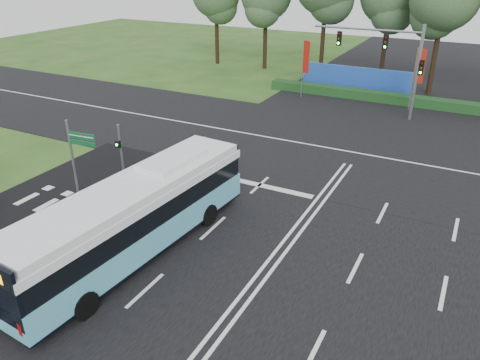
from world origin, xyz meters
name	(u,v)px	position (x,y,z in m)	size (l,w,h in m)	color
ground	(279,247)	(0.00, 0.00, 0.00)	(120.00, 120.00, 0.00)	#264D19
road_main	(279,247)	(0.00, 0.00, 0.02)	(20.00, 120.00, 0.04)	black
road_cross	(354,153)	(0.00, 12.00, 0.03)	(120.00, 14.00, 0.05)	black
bike_path	(20,211)	(-12.50, -3.00, 0.03)	(5.00, 18.00, 0.06)	black
kerb_strip	(55,222)	(-10.10, -3.00, 0.06)	(0.25, 18.00, 0.12)	gray
city_bus	(134,217)	(-5.11, -3.13, 1.75)	(3.47, 12.28, 3.48)	#55ABC5
pedestrian_signal	(121,151)	(-10.20, 2.01, 1.81)	(0.27, 0.41, 3.31)	gray
street_sign	(77,151)	(-10.83, -0.38, 2.60)	(1.61, 0.25, 4.14)	gray
banner_flag_left	(305,61)	(-7.33, 22.44, 3.25)	(0.69, 0.34, 5.02)	gray
banner_flag_mid	(418,70)	(1.76, 23.12, 3.23)	(0.73, 0.18, 4.99)	gray
traffic_light_gantry	(394,56)	(0.21, 20.50, 4.66)	(8.41, 0.28, 7.00)	gray
hedge	(393,99)	(0.00, 24.50, 0.40)	(22.00, 1.20, 0.80)	#153B1A
blue_hoarding	(355,79)	(-4.00, 27.00, 1.10)	(10.00, 0.30, 2.20)	#214DB2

